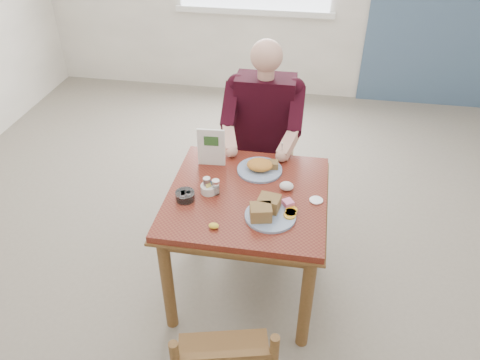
% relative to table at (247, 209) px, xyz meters
% --- Properties ---
extents(floor, '(6.00, 6.00, 0.00)m').
position_rel_table_xyz_m(floor, '(0.00, 0.00, -0.64)').
color(floor, slate).
rests_on(floor, ground).
extents(lemon_wedge, '(0.06, 0.05, 0.03)m').
position_rel_table_xyz_m(lemon_wedge, '(-0.12, -0.32, 0.13)').
color(lemon_wedge, yellow).
rests_on(lemon_wedge, table).
extents(napkin, '(0.09, 0.07, 0.05)m').
position_rel_table_xyz_m(napkin, '(0.22, 0.07, 0.14)').
color(napkin, white).
rests_on(napkin, table).
extents(metal_dish, '(0.08, 0.08, 0.01)m').
position_rel_table_xyz_m(metal_dish, '(0.39, -0.00, 0.12)').
color(metal_dish, silver).
rests_on(metal_dish, table).
extents(table, '(0.92, 0.92, 0.75)m').
position_rel_table_xyz_m(table, '(0.00, 0.00, 0.00)').
color(table, maroon).
rests_on(table, ground).
extents(chair_far, '(0.42, 0.42, 0.95)m').
position_rel_table_xyz_m(chair_far, '(0.00, 0.80, -0.16)').
color(chair_far, brown).
rests_on(chair_far, ground).
extents(diner, '(0.53, 0.56, 1.39)m').
position_rel_table_xyz_m(diner, '(0.00, 0.71, 0.17)').
color(diner, tan).
rests_on(diner, chair_far).
extents(near_plate, '(0.30, 0.30, 0.09)m').
position_rel_table_xyz_m(near_plate, '(0.14, -0.18, 0.15)').
color(near_plate, white).
rests_on(near_plate, table).
extents(far_plate, '(0.31, 0.31, 0.07)m').
position_rel_table_xyz_m(far_plate, '(0.04, 0.24, 0.14)').
color(far_plate, white).
rests_on(far_plate, table).
extents(caddy, '(0.11, 0.11, 0.07)m').
position_rel_table_xyz_m(caddy, '(-0.22, -0.03, 0.14)').
color(caddy, white).
rests_on(caddy, table).
extents(shakers, '(0.10, 0.06, 0.09)m').
position_rel_table_xyz_m(shakers, '(-0.20, -0.03, 0.16)').
color(shakers, white).
rests_on(shakers, table).
extents(creamer, '(0.14, 0.14, 0.05)m').
position_rel_table_xyz_m(creamer, '(-0.33, -0.11, 0.14)').
color(creamer, white).
rests_on(creamer, table).
extents(menu, '(0.17, 0.02, 0.25)m').
position_rel_table_xyz_m(menu, '(-0.26, 0.26, 0.24)').
color(menu, white).
rests_on(menu, table).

